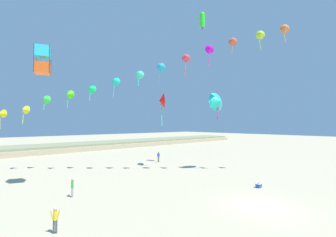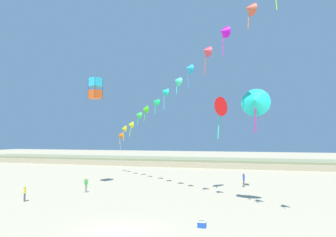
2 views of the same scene
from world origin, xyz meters
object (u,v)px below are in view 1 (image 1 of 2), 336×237
person_near_right (72,186)px  large_kite_outer_drift (162,101)px  person_near_left (158,156)px  large_kite_low_lead (218,101)px  large_kite_high_solo (202,20)px  beach_cooler (259,185)px  large_kite_mid_trail (43,60)px  person_mid_center (55,218)px

person_near_right → large_kite_outer_drift: size_ratio=0.33×
person_near_left → large_kite_low_lead: large_kite_low_lead is taller
large_kite_high_solo → beach_cooler: bearing=-112.4°
large_kite_low_lead → large_kite_mid_trail: (-19.66, 6.27, 3.11)m
beach_cooler → large_kite_mid_trail: bearing=139.8°
person_near_right → large_kite_high_solo: bearing=3.4°
large_kite_low_lead → large_kite_mid_trail: bearing=162.3°
person_near_right → large_kite_outer_drift: (14.15, 4.82, 8.68)m
person_mid_center → beach_cooler: 17.94m
beach_cooler → large_kite_high_solo: bearing=67.6°
large_kite_mid_trail → large_kite_outer_drift: (15.61, 0.63, -2.80)m
person_near_left → person_near_right: bearing=-152.9°
large_kite_mid_trail → large_kite_high_solo: large_kite_high_solo is taller
large_kite_mid_trail → large_kite_high_solo: size_ratio=1.00×
large_kite_outer_drift → beach_cooler: (0.44, -14.17, -9.39)m
person_near_left → large_kite_mid_trail: bearing=-166.5°
person_near_left → person_mid_center: bearing=-143.8°
large_kite_high_solo → large_kite_outer_drift: size_ratio=0.56×
large_kite_outer_drift → large_kite_high_solo: bearing=-37.9°
large_kite_outer_drift → beach_cooler: size_ratio=8.33×
person_near_left → beach_cooler: (-2.09, -17.90, -0.76)m
person_mid_center → beach_cooler: bearing=-11.2°
person_near_left → large_kite_low_lead: bearing=-81.9°
person_near_right → beach_cooler: bearing=-32.6°
person_near_right → large_kite_high_solo: size_ratio=0.59×
large_kite_mid_trail → large_kite_outer_drift: size_ratio=0.55×
person_near_left → large_kite_outer_drift: (-2.53, -3.72, 8.63)m
large_kite_low_lead → beach_cooler: large_kite_low_lead is taller
person_mid_center → large_kite_mid_trail: 15.39m
person_mid_center → person_near_left: bearing=36.2°
person_near_left → large_kite_mid_trail: large_kite_mid_trail is taller
person_near_left → large_kite_high_solo: (2.23, -7.43, 20.67)m
person_near_right → person_mid_center: (-2.99, -5.88, -0.05)m
large_kite_mid_trail → large_kite_outer_drift: 15.87m
person_mid_center → large_kite_high_solo: large_kite_high_solo is taller
person_near_right → large_kite_mid_trail: (-1.46, 4.19, 11.49)m
person_near_right → person_near_left: bearing=27.1°
large_kite_high_solo → large_kite_outer_drift: (-4.76, 3.71, -12.04)m
person_near_right → person_mid_center: 6.59m
large_kite_low_lead → beach_cooler: 12.18m
large_kite_high_solo → beach_cooler: size_ratio=4.63×
person_mid_center → large_kite_high_solo: size_ratio=0.56×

